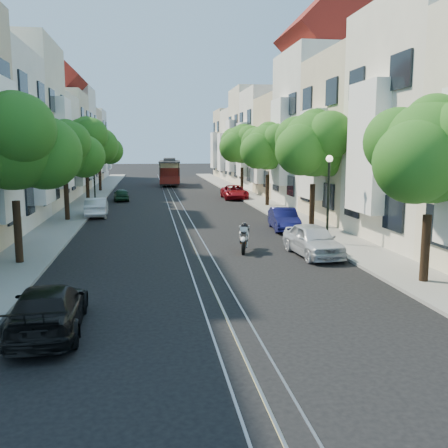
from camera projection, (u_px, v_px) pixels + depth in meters
name	position (u px, v px, depth m)	size (l,w,h in m)	color
ground	(172.00, 198.00, 46.35)	(200.00, 200.00, 0.00)	black
sidewalk_east	(248.00, 196.00, 47.40)	(2.50, 80.00, 0.12)	gray
sidewalk_west	(92.00, 198.00, 45.27)	(2.50, 80.00, 0.12)	gray
rail_left	(166.00, 198.00, 46.26)	(0.06, 80.00, 0.02)	gray
rail_slot	(172.00, 198.00, 46.34)	(0.06, 80.00, 0.02)	gray
rail_right	(178.00, 198.00, 46.42)	(0.06, 80.00, 0.02)	gray
lane_line	(172.00, 198.00, 46.34)	(0.08, 80.00, 0.01)	tan
townhouses_east	(297.00, 142.00, 47.21)	(7.75, 72.00, 12.00)	beige
townhouses_west	(35.00, 142.00, 43.75)	(7.75, 72.00, 11.76)	silver
tree_e_a	(433.00, 155.00, 16.41)	(4.72, 3.87, 6.27)	black
tree_e_b	(315.00, 146.00, 28.09)	(4.93, 4.08, 6.68)	black
tree_e_c	(269.00, 148.00, 38.87)	(4.84, 3.99, 6.52)	black
tree_e_d	(243.00, 145.00, 49.58)	(5.01, 4.16, 6.85)	black
tree_w_a	(14.00, 145.00, 19.14)	(4.93, 4.08, 6.68)	black
tree_w_b	(65.00, 151.00, 30.92)	(4.72, 3.87, 6.27)	black
tree_w_c	(86.00, 142.00, 41.57)	(5.13, 4.28, 7.09)	black
tree_w_d	(99.00, 148.00, 52.40)	(4.84, 3.99, 6.52)	black
lamp_east	(329.00, 186.00, 23.38)	(0.32, 0.32, 4.16)	black
lamp_west	(94.00, 171.00, 39.13)	(0.32, 0.32, 4.16)	black
sportbike_rider	(244.00, 236.00, 22.30)	(0.76, 1.93, 1.38)	black
cable_car	(170.00, 171.00, 61.25)	(2.91, 8.09, 3.06)	black
parked_car_e_near	(313.00, 240.00, 21.46)	(1.63, 4.04, 1.38)	silver
parked_car_e_mid	(284.00, 219.00, 28.22)	(1.32, 3.78, 1.25)	#0D0F43
parked_car_e_far	(234.00, 192.00, 45.20)	(2.09, 4.52, 1.26)	maroon
parked_car_w_near	(48.00, 309.00, 12.53)	(1.72, 4.24, 1.23)	black
parked_car_w_mid	(97.00, 207.00, 33.75)	(1.37, 3.93, 1.29)	silver
parked_car_w_far	(121.00, 195.00, 43.65)	(1.27, 3.16, 1.08)	#153520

